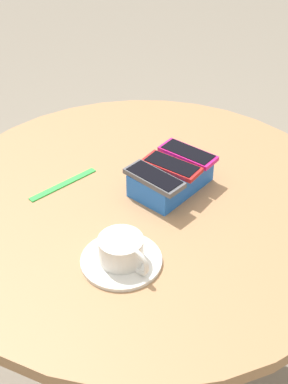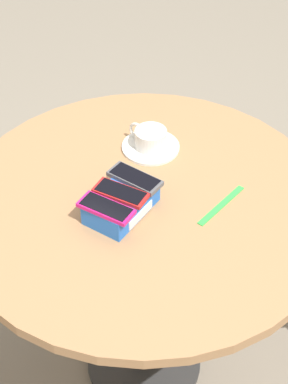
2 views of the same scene
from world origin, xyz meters
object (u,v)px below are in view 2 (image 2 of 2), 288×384
round_table (144,228)px  lanyard_strap (221,205)px  phone_magenta (106,208)px  coffee_cup (150,138)px  saucer (151,147)px  phone_box (121,203)px  phone_gray (135,178)px  phone_red (121,193)px

round_table → lanyard_strap: lanyard_strap is taller
phone_magenta → lanyard_strap: (0.22, -0.20, -0.06)m
coffee_cup → saucer: bearing=-95.8°
round_table → phone_magenta: size_ratio=6.93×
phone_box → phone_gray: bearing=2.1°
phone_box → coffee_cup: bearing=18.2°
phone_red → saucer: 0.27m
phone_magenta → lanyard_strap: 0.30m
phone_box → phone_magenta: (-0.06, -0.00, 0.03)m
round_table → phone_box: bearing=165.9°
phone_magenta → saucer: size_ratio=0.86×
phone_red → phone_gray: 0.06m
phone_box → saucer: 0.27m
phone_magenta → lanyard_strap: phone_magenta is taller
round_table → phone_magenta: (-0.14, 0.02, 0.17)m
round_table → phone_magenta: bearing=173.1°
coffee_cup → phone_red: bearing=-162.0°
lanyard_strap → phone_magenta: bearing=138.6°
phone_red → phone_box: bearing=-62.0°
phone_gray → lanyard_strap: size_ratio=0.77×
round_table → phone_gray: 0.18m
phone_magenta → coffee_cup: size_ratio=1.15×
phone_red → coffee_cup: (0.26, 0.08, -0.03)m
phone_box → lanyard_strap: size_ratio=1.00×
round_table → saucer: size_ratio=5.99×
coffee_cup → lanyard_strap: coffee_cup is taller
phone_magenta → lanyard_strap: bearing=-41.4°
phone_red → lanyard_strap: bearing=-51.5°
round_table → lanyard_strap: size_ratio=5.31×
round_table → phone_box: size_ratio=5.30×
phone_box → coffee_cup: (0.26, 0.08, 0.01)m
phone_gray → round_table: bearing=-64.0°
phone_gray → saucer: size_ratio=0.87×
saucer → lanyard_strap: saucer is taller
phone_red → saucer: phone_red is taller
saucer → lanyard_strap: size_ratio=0.89×
phone_box → phone_magenta: size_ratio=1.31×
round_table → phone_box: (-0.07, 0.02, 0.14)m
phone_red → saucer: (0.26, 0.08, -0.06)m
saucer → coffee_cup: bearing=84.2°
phone_box → phone_red: size_ratio=1.31×
phone_gray → coffee_cup: (0.19, 0.08, -0.03)m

